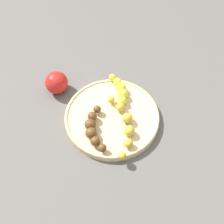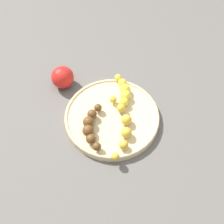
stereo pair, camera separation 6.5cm
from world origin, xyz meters
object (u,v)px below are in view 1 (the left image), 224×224
fruit_bowl (112,117)px  apple_red (57,83)px  banana_yellow (120,91)px  banana_spotted (125,125)px  banana_overripe (93,128)px

fruit_bowl → apple_red: bearing=18.6°
banana_yellow → banana_spotted: bearing=-94.5°
banana_overripe → apple_red: bearing=-62.2°
banana_overripe → apple_red: apple_red is taller
fruit_bowl → banana_spotted: (-0.06, -0.00, 0.02)m
fruit_bowl → apple_red: 0.21m
fruit_bowl → banana_spotted: bearing=-175.7°
banana_yellow → apple_red: (0.15, 0.13, 0.00)m
fruit_bowl → banana_overripe: 0.08m
banana_yellow → banana_overripe: banana_overripe is taller
apple_red → banana_overripe: bearing=177.4°
banana_spotted → apple_red: size_ratio=2.59×
banana_overripe → fruit_bowl: bearing=-141.9°
banana_overripe → banana_yellow: bearing=-127.9°
fruit_bowl → banana_overripe: bearing=97.7°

